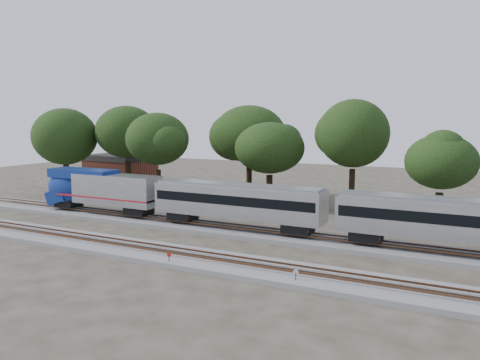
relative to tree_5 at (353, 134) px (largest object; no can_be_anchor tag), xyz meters
The scene contains 14 objects.
ground 26.13m from the tree_5, 107.90° to the right, with size 160.00×160.00×0.00m, color #383328.
track_far 20.90m from the tree_5, 113.56° to the right, with size 160.00×5.00×0.73m.
track_near 29.67m from the tree_5, 105.40° to the right, with size 160.00×5.00×0.73m.
switch_stand_red 31.27m from the tree_5, 103.48° to the right, with size 0.35×0.07×1.11m.
switch_stand_white 30.21m from the tree_5, 83.83° to the right, with size 0.36×0.13×1.14m.
switch_lever 30.59m from the tree_5, 89.61° to the right, with size 0.50×0.30×0.30m, color #512D19.
brick_building 41.65m from the tree_5, behind, with size 11.69×8.84×5.25m.
tree_0 41.57m from the tree_5, 169.59° to the right, with size 8.86×8.86×12.50m.
tree_1 32.69m from the tree_5, behind, with size 9.54×9.54×13.45m.
tree_2 24.88m from the tree_5, 160.75° to the right, with size 8.86×8.86×12.49m.
tree_3 14.98m from the tree_5, behind, with size 9.36×9.36×13.20m.
tree_4 10.54m from the tree_5, 165.62° to the right, with size 7.74×7.74×10.91m.
tree_5 is the anchor object (origin of this frame).
tree_6 12.35m from the tree_5, 30.00° to the right, with size 7.03×7.03×9.92m.
Camera 1 is at (20.96, -34.58, 11.20)m, focal length 35.00 mm.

